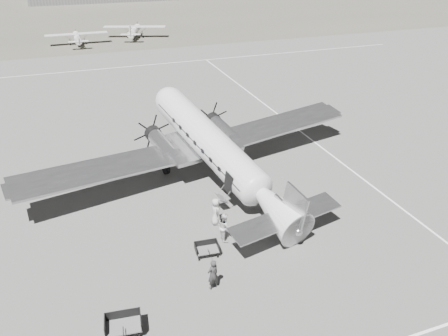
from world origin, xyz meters
TOP-DOWN VIEW (x-y plane):
  - ground at (0.00, 0.00)m, footprint 260.00×260.00m
  - taxi_line_right at (12.00, 0.00)m, footprint 0.15×80.00m
  - taxi_line_horizon at (0.00, 40.00)m, footprint 90.00×0.15m
  - grass_infield at (0.00, 95.00)m, footprint 260.00×90.00m
  - dc3_airliner at (0.96, 3.20)m, footprint 32.23×25.51m
  - light_plane_left at (-6.08, 57.78)m, footprint 10.72×8.71m
  - light_plane_right at (4.45, 60.45)m, footprint 14.04×12.66m
  - baggage_cart_near at (-2.36, -4.99)m, footprint 1.55×1.16m
  - baggage_cart_far at (-7.84, -9.20)m, footprint 1.93×1.47m
  - ground_crew at (-2.88, -7.70)m, footprint 0.77×0.62m
  - ramp_agent at (-0.84, -3.87)m, footprint 0.72×0.92m
  - passenger at (-0.79, -2.09)m, footprint 0.90×1.08m

SIDE VIEW (x-z plane):
  - ground at x=0.00m, z-range 0.00..0.00m
  - grass_infield at x=0.00m, z-range 0.00..0.01m
  - taxi_line_right at x=12.00m, z-range 0.00..0.01m
  - taxi_line_horizon at x=0.00m, z-range 0.00..0.01m
  - baggage_cart_near at x=-2.36m, z-range 0.00..0.83m
  - baggage_cart_far at x=-7.84m, z-range 0.00..1.01m
  - ground_crew at x=-2.88m, z-range 0.00..1.84m
  - ramp_agent at x=-0.84m, z-range 0.00..1.87m
  - passenger at x=-0.79m, z-range 0.00..1.89m
  - light_plane_left at x=-6.08m, z-range 0.00..2.22m
  - light_plane_right at x=4.45m, z-range 0.00..2.42m
  - dc3_airliner at x=0.96m, z-range 0.00..5.46m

